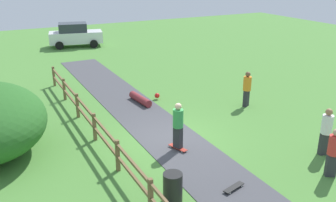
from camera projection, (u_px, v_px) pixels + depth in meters
ground_plane at (170, 139)px, 14.59m from camera, size 60.00×60.00×0.00m
asphalt_path at (170, 139)px, 14.58m from camera, size 2.40×28.00×0.02m
wooden_fence at (105, 137)px, 13.24m from camera, size 0.12×18.12×1.10m
trash_bin at (173, 188)px, 10.64m from camera, size 0.56×0.56×0.90m
skater_riding at (178, 124)px, 13.41m from camera, size 0.48×0.82×1.81m
skater_fallen at (142, 99)px, 18.36m from camera, size 1.35×1.71×0.36m
skateboard_loose at (234, 187)px, 11.30m from camera, size 0.82×0.41×0.08m
bystander_white at (326, 130)px, 13.12m from camera, size 0.46×0.46×1.75m
bystander_orange at (247, 87)px, 17.67m from camera, size 0.52×0.52×1.70m
bystander_red at (334, 151)px, 11.78m from camera, size 0.52×0.52×1.64m
parked_car_white at (75, 35)px, 30.59m from camera, size 4.47×2.67×1.92m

